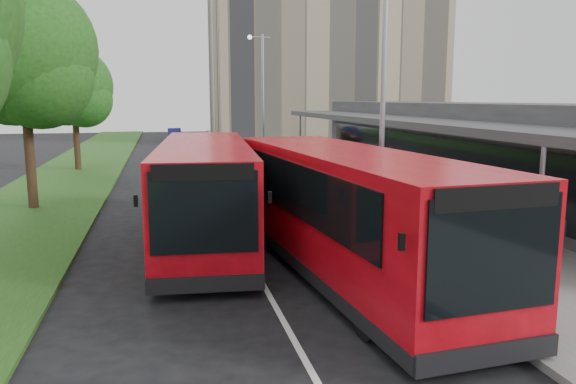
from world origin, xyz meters
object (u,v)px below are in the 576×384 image
at_px(car_far, 174,134).
at_px(tree_mid, 23,60).
at_px(lamp_post_far, 262,90).
at_px(bus_second, 205,191).
at_px(bollard, 290,159).
at_px(bus_main, 348,213).
at_px(litter_bin, 347,182).
at_px(lamp_post_near, 381,80).
at_px(tree_far, 74,91).
at_px(car_near, 203,138).

bearing_deg(car_far, tree_mid, -100.70).
bearing_deg(lamp_post_far, tree_mid, -130.68).
distance_m(bus_second, car_far, 41.78).
relative_size(lamp_post_far, bollard, 7.74).
xyz_separation_m(tree_mid, car_far, (6.08, 35.49, -4.95)).
distance_m(bus_main, litter_bin, 11.65).
bearing_deg(bus_second, bus_main, -49.20).
relative_size(lamp_post_near, bollard, 7.74).
bearing_deg(lamp_post_far, bus_second, -104.78).
xyz_separation_m(tree_far, car_near, (8.51, 17.62, -4.03)).
bearing_deg(tree_mid, tree_far, 90.00).
xyz_separation_m(bollard, car_near, (-3.71, 20.17, -0.10)).
xyz_separation_m(lamp_post_far, bus_main, (-2.06, -23.31, -3.18)).
height_order(bus_main, bollard, bus_main).
bearing_deg(bus_main, litter_bin, 66.57).
height_order(tree_far, litter_bin, tree_far).
bearing_deg(lamp_post_far, lamp_post_near, -90.00).
bearing_deg(car_near, tree_mid, -81.96).
xyz_separation_m(tree_mid, lamp_post_far, (11.13, 12.95, -0.84)).
height_order(tree_mid, bus_main, tree_mid).
xyz_separation_m(bus_main, bus_second, (-3.01, 4.09, -0.04)).
relative_size(tree_mid, bus_main, 0.80).
distance_m(tree_mid, tree_far, 12.04).
bearing_deg(car_far, bus_second, -91.01).
bearing_deg(car_near, car_far, 136.48).
bearing_deg(litter_bin, lamp_post_far, 97.48).
relative_size(tree_mid, bollard, 8.33).
relative_size(bus_second, bollard, 10.16).
bearing_deg(bus_main, bus_second, 121.36).
bearing_deg(tree_mid, bus_second, -46.00).
bearing_deg(lamp_post_near, bus_second, 171.26).
distance_m(bollard, car_near, 20.51).
bearing_deg(lamp_post_far, car_near, 98.94).
relative_size(bus_second, litter_bin, 12.50).
relative_size(lamp_post_far, car_near, 2.42).
relative_size(lamp_post_far, car_far, 2.14).
relative_size(lamp_post_far, bus_second, 0.76).
bearing_deg(car_near, litter_bin, -57.62).
relative_size(bus_main, litter_bin, 12.81).
height_order(lamp_post_near, bollard, lamp_post_near).
bearing_deg(litter_bin, car_near, 98.32).
distance_m(tree_far, litter_bin, 17.53).
distance_m(lamp_post_near, bus_main, 5.03).
height_order(lamp_post_far, car_near, lamp_post_far).
bearing_deg(lamp_post_far, litter_bin, -82.52).
xyz_separation_m(tree_mid, bus_second, (6.06, -6.27, -4.06)).
distance_m(tree_mid, litter_bin, 13.70).
relative_size(tree_far, lamp_post_near, 0.89).
bearing_deg(car_far, lamp_post_far, -78.36).
height_order(lamp_post_near, bus_main, lamp_post_near).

